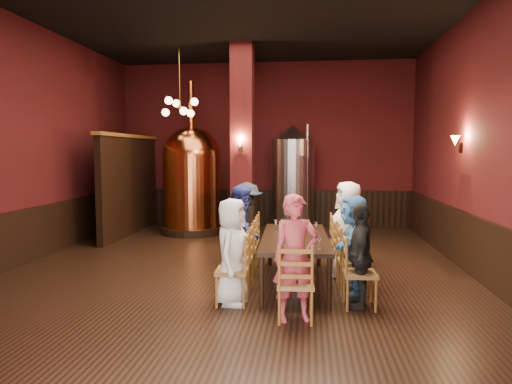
# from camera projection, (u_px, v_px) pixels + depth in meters

# --- Properties ---
(room) EXTENTS (10.00, 10.02, 4.50)m
(room) POSITION_uv_depth(u_px,v_px,m) (236.00, 140.00, 7.71)
(room) COLOR black
(room) RESTS_ON ground
(wainscot_right) EXTENTS (0.08, 9.90, 1.00)m
(wainscot_right) POSITION_uv_depth(u_px,v_px,m) (477.00, 248.00, 7.40)
(wainscot_right) COLOR black
(wainscot_right) RESTS_ON ground
(wainscot_back) EXTENTS (7.90, 0.08, 1.00)m
(wainscot_back) POSITION_uv_depth(u_px,v_px,m) (264.00, 207.00, 12.77)
(wainscot_back) COLOR black
(wainscot_back) RESTS_ON ground
(wainscot_left) EXTENTS (0.08, 9.90, 1.00)m
(wainscot_left) POSITION_uv_depth(u_px,v_px,m) (22.00, 237.00, 8.32)
(wainscot_left) COLOR black
(wainscot_left) RESTS_ON ground
(column) EXTENTS (0.58, 0.58, 4.50)m
(column) POSITION_uv_depth(u_px,v_px,m) (242.00, 143.00, 10.51)
(column) COLOR #4A0F15
(column) RESTS_ON ground
(partition) EXTENTS (0.22, 3.50, 2.40)m
(partition) POSITION_uv_depth(u_px,v_px,m) (130.00, 186.00, 11.34)
(partition) COLOR black
(partition) RESTS_ON ground
(pendant_cluster) EXTENTS (0.90, 0.90, 1.70)m
(pendant_cluster) POSITION_uv_depth(u_px,v_px,m) (180.00, 107.00, 10.71)
(pendant_cluster) COLOR #A57226
(pendant_cluster) RESTS_ON room
(sconce_wall) EXTENTS (0.20, 0.20, 0.36)m
(sconce_wall) POSITION_uv_depth(u_px,v_px,m) (461.00, 143.00, 8.05)
(sconce_wall) COLOR black
(sconce_wall) RESTS_ON room
(sconce_column) EXTENTS (0.20, 0.20, 0.36)m
(sconce_column) POSITION_uv_depth(u_px,v_px,m) (241.00, 145.00, 10.22)
(sconce_column) COLOR black
(sconce_column) RESTS_ON column
(dining_table) EXTENTS (1.09, 2.44, 0.75)m
(dining_table) POSITION_uv_depth(u_px,v_px,m) (295.00, 240.00, 7.04)
(dining_table) COLOR black
(dining_table) RESTS_ON ground
(chair_0) EXTENTS (0.48, 0.48, 0.92)m
(chair_0) POSITION_uv_depth(u_px,v_px,m) (232.00, 270.00, 6.14)
(chair_0) COLOR #945725
(chair_0) RESTS_ON ground
(person_0) EXTENTS (0.53, 0.75, 1.43)m
(person_0) POSITION_uv_depth(u_px,v_px,m) (232.00, 252.00, 6.11)
(person_0) COLOR silver
(person_0) RESTS_ON ground
(chair_1) EXTENTS (0.48, 0.48, 0.92)m
(chair_1) POSITION_uv_depth(u_px,v_px,m) (238.00, 259.00, 6.80)
(chair_1) COLOR #945725
(chair_1) RESTS_ON ground
(person_1) EXTENTS (0.45, 0.54, 1.27)m
(person_1) POSITION_uv_depth(u_px,v_px,m) (238.00, 247.00, 6.79)
(person_1) COLOR #9E301B
(person_1) RESTS_ON ground
(chair_2) EXTENTS (0.48, 0.48, 0.92)m
(chair_2) POSITION_uv_depth(u_px,v_px,m) (243.00, 249.00, 7.46)
(chair_2) COLOR #945725
(chair_2) RESTS_ON ground
(person_2) EXTENTS (0.36, 0.74, 1.51)m
(person_2) POSITION_uv_depth(u_px,v_px,m) (243.00, 232.00, 7.43)
(person_2) COLOR navy
(person_2) RESTS_ON ground
(chair_3) EXTENTS (0.48, 0.48, 0.92)m
(chair_3) POSITION_uv_depth(u_px,v_px,m) (247.00, 241.00, 8.12)
(chair_3) COLOR #945725
(chair_3) RESTS_ON ground
(person_3) EXTENTS (0.59, 1.00, 1.51)m
(person_3) POSITION_uv_depth(u_px,v_px,m) (247.00, 225.00, 8.10)
(person_3) COLOR black
(person_3) RESTS_ON ground
(chair_4) EXTENTS (0.48, 0.48, 0.92)m
(chair_4) POSITION_uv_depth(u_px,v_px,m) (360.00, 273.00, 6.00)
(chair_4) COLOR #945725
(chair_4) RESTS_ON ground
(person_4) EXTENTS (0.42, 0.84, 1.39)m
(person_4) POSITION_uv_depth(u_px,v_px,m) (360.00, 256.00, 5.98)
(person_4) COLOR black
(person_4) RESTS_ON ground
(chair_5) EXTENTS (0.48, 0.48, 0.92)m
(chair_5) POSITION_uv_depth(u_px,v_px,m) (353.00, 261.00, 6.67)
(chair_5) COLOR #945725
(chair_5) RESTS_ON ground
(person_5) EXTENTS (0.61, 1.38, 1.43)m
(person_5) POSITION_uv_depth(u_px,v_px,m) (353.00, 244.00, 6.65)
(person_5) COLOR teal
(person_5) RESTS_ON ground
(chair_6) EXTENTS (0.48, 0.48, 0.92)m
(chair_6) POSITION_uv_depth(u_px,v_px,m) (348.00, 251.00, 7.32)
(chair_6) COLOR #945725
(chair_6) RESTS_ON ground
(person_6) EXTENTS (0.65, 0.86, 1.58)m
(person_6) POSITION_uv_depth(u_px,v_px,m) (348.00, 231.00, 7.29)
(person_6) COLOR silver
(person_6) RESTS_ON ground
(chair_7) EXTENTS (0.48, 0.48, 0.92)m
(chair_7) POSITION_uv_depth(u_px,v_px,m) (343.00, 243.00, 7.99)
(chair_7) COLOR #945725
(chair_7) RESTS_ON ground
(person_7) EXTENTS (0.30, 0.61, 1.26)m
(person_7) POSITION_uv_depth(u_px,v_px,m) (343.00, 233.00, 7.97)
(person_7) COLOR black
(person_7) RESTS_ON ground
(chair_8) EXTENTS (0.48, 0.48, 0.92)m
(chair_8) POSITION_uv_depth(u_px,v_px,m) (295.00, 283.00, 5.52)
(chair_8) COLOR #945725
(chair_8) RESTS_ON ground
(person_8) EXTENTS (0.65, 0.53, 1.55)m
(person_8) POSITION_uv_depth(u_px,v_px,m) (296.00, 258.00, 5.50)
(person_8) COLOR #B43C47
(person_8) RESTS_ON ground
(copper_kettle) EXTENTS (1.81, 1.81, 3.79)m
(copper_kettle) POSITION_uv_depth(u_px,v_px,m) (192.00, 178.00, 11.47)
(copper_kettle) COLOR black
(copper_kettle) RESTS_ON ground
(steel_vessel) EXTENTS (1.40, 1.40, 2.74)m
(steel_vessel) POSITION_uv_depth(u_px,v_px,m) (293.00, 178.00, 11.86)
(steel_vessel) COLOR #B2B2B7
(steel_vessel) RESTS_ON ground
(rose_vase) EXTENTS (0.20, 0.20, 0.34)m
(rose_vase) POSITION_uv_depth(u_px,v_px,m) (291.00, 213.00, 8.02)
(rose_vase) COLOR white
(rose_vase) RESTS_ON dining_table
(wine_glass_0) EXTENTS (0.07, 0.07, 0.17)m
(wine_glass_0) POSITION_uv_depth(u_px,v_px,m) (314.00, 237.00, 6.50)
(wine_glass_0) COLOR white
(wine_glass_0) RESTS_ON dining_table
(wine_glass_1) EXTENTS (0.07, 0.07, 0.17)m
(wine_glass_1) POSITION_uv_depth(u_px,v_px,m) (285.00, 236.00, 6.57)
(wine_glass_1) COLOR white
(wine_glass_1) RESTS_ON dining_table
(wine_glass_2) EXTENTS (0.07, 0.07, 0.17)m
(wine_glass_2) POSITION_uv_depth(u_px,v_px,m) (319.00, 243.00, 6.07)
(wine_glass_2) COLOR white
(wine_glass_2) RESTS_ON dining_table
(wine_glass_3) EXTENTS (0.07, 0.07, 0.17)m
(wine_glass_3) POSITION_uv_depth(u_px,v_px,m) (280.00, 227.00, 7.40)
(wine_glass_3) COLOR white
(wine_glass_3) RESTS_ON dining_table
(wine_glass_4) EXTENTS (0.07, 0.07, 0.17)m
(wine_glass_4) POSITION_uv_depth(u_px,v_px,m) (290.00, 242.00, 6.19)
(wine_glass_4) COLOR white
(wine_glass_4) RESTS_ON dining_table
(wine_glass_5) EXTENTS (0.07, 0.07, 0.17)m
(wine_glass_5) POSITION_uv_depth(u_px,v_px,m) (316.00, 227.00, 7.37)
(wine_glass_5) COLOR white
(wine_glass_5) RESTS_ON dining_table
(wine_glass_6) EXTENTS (0.07, 0.07, 0.17)m
(wine_glass_6) POSITION_uv_depth(u_px,v_px,m) (283.00, 224.00, 7.68)
(wine_glass_6) COLOR white
(wine_glass_6) RESTS_ON dining_table
(wine_glass_7) EXTENTS (0.07, 0.07, 0.17)m
(wine_glass_7) POSITION_uv_depth(u_px,v_px,m) (276.00, 225.00, 7.62)
(wine_glass_7) COLOR white
(wine_glass_7) RESTS_ON dining_table
(wine_glass_8) EXTENTS (0.07, 0.07, 0.17)m
(wine_glass_8) POSITION_uv_depth(u_px,v_px,m) (302.00, 225.00, 7.60)
(wine_glass_8) COLOR white
(wine_glass_8) RESTS_ON dining_table
(wine_glass_9) EXTENTS (0.07, 0.07, 0.17)m
(wine_glass_9) POSITION_uv_depth(u_px,v_px,m) (304.00, 226.00, 7.51)
(wine_glass_9) COLOR white
(wine_glass_9) RESTS_ON dining_table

